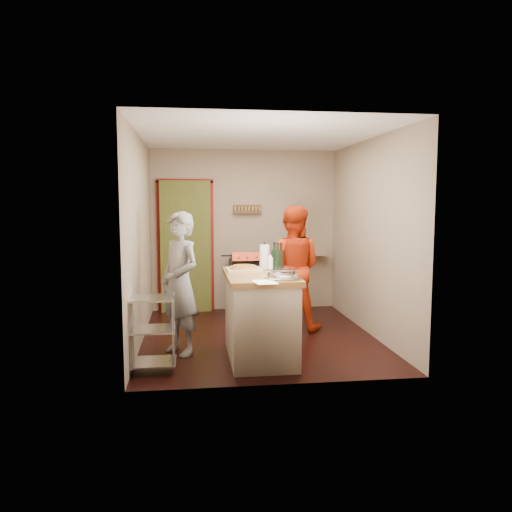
# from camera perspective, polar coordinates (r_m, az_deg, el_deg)

# --- Properties ---
(floor) EXTENTS (3.50, 3.50, 0.00)m
(floor) POSITION_cam_1_polar(r_m,az_deg,el_deg) (6.66, 0.28, -9.17)
(floor) COLOR black
(floor) RESTS_ON ground
(back_wall) EXTENTS (3.00, 0.44, 2.60)m
(back_wall) POSITION_cam_1_polar(r_m,az_deg,el_deg) (8.17, -5.86, 1.72)
(back_wall) COLOR gray
(back_wall) RESTS_ON ground
(left_wall) EXTENTS (0.04, 3.50, 2.60)m
(left_wall) POSITION_cam_1_polar(r_m,az_deg,el_deg) (6.41, -13.12, 1.87)
(left_wall) COLOR gray
(left_wall) RESTS_ON ground
(right_wall) EXTENTS (0.04, 3.50, 2.60)m
(right_wall) POSITION_cam_1_polar(r_m,az_deg,el_deg) (6.81, 12.91, 2.12)
(right_wall) COLOR gray
(right_wall) RESTS_ON ground
(ceiling) EXTENTS (3.00, 3.50, 0.02)m
(ceiling) POSITION_cam_1_polar(r_m,az_deg,el_deg) (6.48, 0.30, 13.69)
(ceiling) COLOR white
(ceiling) RESTS_ON back_wall
(stove) EXTENTS (0.60, 0.63, 1.00)m
(stove) POSITION_cam_1_polar(r_m,az_deg,el_deg) (7.95, -0.76, -3.33)
(stove) COLOR black
(stove) RESTS_ON ground
(wire_shelving) EXTENTS (0.48, 0.40, 0.80)m
(wire_shelving) POSITION_cam_1_polar(r_m,az_deg,el_deg) (5.35, -11.78, -8.32)
(wire_shelving) COLOR silver
(wire_shelving) RESTS_ON ground
(island) EXTENTS (0.76, 1.41, 1.28)m
(island) POSITION_cam_1_polar(r_m,az_deg,el_deg) (5.67, 0.49, -6.63)
(island) COLOR #BFB2A2
(island) RESTS_ON ground
(person_stripe) EXTENTS (0.68, 0.72, 1.66)m
(person_stripe) POSITION_cam_1_polar(r_m,az_deg,el_deg) (5.84, -8.69, -3.12)
(person_stripe) COLOR #B5B5BA
(person_stripe) RESTS_ON ground
(person_red) EXTENTS (1.01, 0.90, 1.72)m
(person_red) POSITION_cam_1_polar(r_m,az_deg,el_deg) (6.92, 4.16, -1.35)
(person_red) COLOR red
(person_red) RESTS_ON ground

